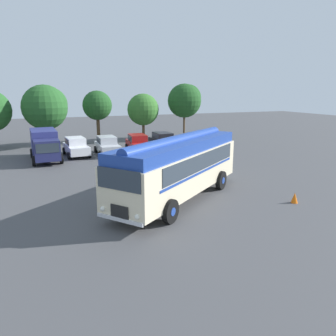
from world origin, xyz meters
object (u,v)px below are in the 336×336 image
Objects in this scene: car_mid_left at (107,145)px; traffic_cone at (295,198)px; car_mid_right at (138,143)px; car_far_right at (163,141)px; box_van at (45,144)px; vintage_bus at (179,165)px; car_near_left at (76,147)px.

traffic_cone is (6.25, -17.04, -0.57)m from car_mid_left.
car_mid_right is 2.82m from car_far_right.
box_van is (-8.38, -0.60, 0.52)m from car_mid_right.
vintage_bus reaches higher than car_mid_left.
box_van is at bearing -163.67° from car_near_left.
box_van is at bearing 124.98° from traffic_cone.
car_mid_left is 1.00× the size of car_far_right.
car_mid_right is 0.74× the size of box_van.
car_near_left is 8.53m from car_far_right.
traffic_cone is at bearing -79.30° from car_mid_right.
car_mid_left is 5.82m from car_far_right.
car_near_left is 0.99× the size of car_mid_right.
vintage_bus is 2.26× the size of car_far_right.
vintage_bus is at bearing 151.83° from traffic_cone.
box_van reaches higher than car_mid_right.
vintage_bus is 14.98m from car_near_left.
car_mid_right is at bearing 4.08° from box_van.
vintage_bus is at bearing -65.57° from box_van.
car_far_right is (4.92, 14.83, -1.05)m from vintage_bus.
car_mid_right is at bearing 100.70° from traffic_cone.
car_near_left is at bearing -177.84° from car_far_right.
car_mid_right and car_far_right have the same top height.
car_mid_left is at bearing -173.34° from car_far_right.
car_near_left is at bearing 172.65° from car_mid_left.
car_far_right is at bearing 10.10° from car_mid_right.
vintage_bus is 15.65m from car_far_right.
car_mid_right is at bearing -169.90° from car_far_right.
car_far_right is 17.73m from traffic_cone.
car_mid_right is (2.14, 14.33, -1.05)m from vintage_bus.
box_van is (-5.38, -0.42, 0.52)m from car_mid_left.
box_van reaches higher than car_near_left.
car_near_left is 0.74× the size of box_van.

